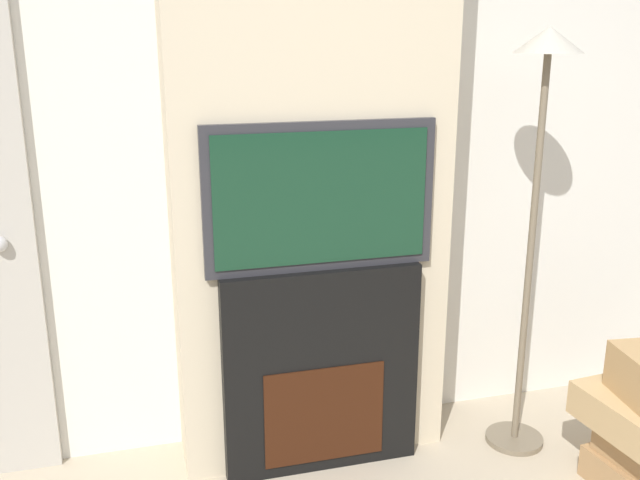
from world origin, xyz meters
TOP-DOWN VIEW (x-y plane):
  - wall_back at (0.00, 2.03)m, footprint 6.00×0.06m
  - chimney_breast at (0.00, 1.84)m, footprint 1.13×0.31m
  - fireplace at (0.00, 1.69)m, footprint 0.82×0.15m
  - television at (0.00, 1.69)m, footprint 0.91×0.07m
  - floor_lamp at (0.89, 1.60)m, footprint 0.27×0.27m

SIDE VIEW (x-z plane):
  - fireplace at x=0.00m, z-range 0.00..0.88m
  - television at x=0.00m, z-range 0.88..1.46m
  - wall_back at x=0.00m, z-range 0.00..2.70m
  - chimney_breast at x=0.00m, z-range 0.00..2.70m
  - floor_lamp at x=0.89m, z-range 0.45..2.25m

